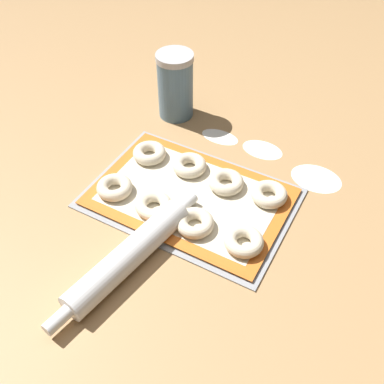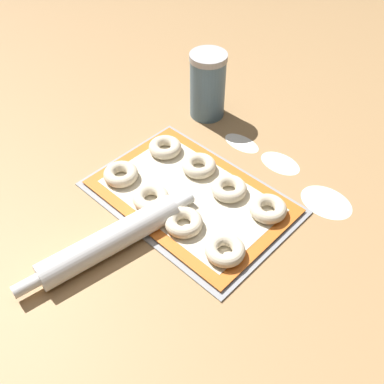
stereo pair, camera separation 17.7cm
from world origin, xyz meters
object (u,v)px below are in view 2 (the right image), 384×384
Objects in this scene: bagel_front_far_left at (121,174)px; bagel_front_far_right at (225,250)px; bagel_front_mid_right at (184,222)px; rolling_pin at (111,240)px; baking_tray at (192,198)px; bagel_back_far_left at (165,147)px; bagel_back_mid_left at (199,166)px; flour_canister at (208,85)px; bagel_back_far_right at (268,209)px; bagel_back_mid_right at (229,189)px; bagel_front_mid_left at (151,198)px.

bagel_front_far_right is (0.31, -0.00, 0.00)m from bagel_front_far_left.
bagel_front_mid_right is 0.15m from rolling_pin.
baking_tray is 0.21m from rolling_pin.
bagel_back_mid_left is at bearing 4.46° from bagel_back_far_left.
flour_canister is (-0.15, 0.19, 0.07)m from bagel_back_mid_left.
bagel_front_far_left is at bearing 134.08° from rolling_pin.
bagel_front_far_left is 1.00× the size of bagel_back_far_right.
bagel_front_mid_right is 1.00× the size of bagel_back_far_left.
bagel_front_mid_right is 1.00× the size of bagel_back_mid_left.
bagel_front_mid_right is (0.21, -0.00, 0.00)m from bagel_front_far_left.
bagel_back_mid_right is 0.45× the size of flour_canister.
bagel_back_far_left is (0.00, 0.14, 0.00)m from bagel_front_far_left.
bagel_front_far_right is 1.00× the size of bagel_back_far_right.
bagel_front_far_left is 0.20× the size of rolling_pin.
bagel_front_far_left is (-0.16, -0.07, 0.02)m from baking_tray.
flour_canister reaches higher than bagel_front_far_right.
bagel_back_far_right is at bearing 55.69° from bagel_front_mid_right.
bagel_front_far_left is at bearing -127.35° from bagel_back_mid_left.
bagel_back_far_right is (0.31, 0.15, 0.00)m from bagel_front_far_left.
rolling_pin reaches higher than bagel_front_mid_left.
rolling_pin reaches higher than bagel_back_mid_right.
flour_canister reaches higher than bagel_front_mid_left.
bagel_back_mid_left is at bearing 122.74° from baking_tray.
bagel_back_mid_right is at bearing -5.46° from bagel_back_mid_left.
bagel_front_mid_right is at bearing -57.37° from baking_tray.
bagel_back_mid_right is at bearing 53.00° from bagel_front_mid_left.
bagel_front_mid_left is 1.00× the size of bagel_back_mid_left.
bagel_back_mid_right is 0.28m from rolling_pin.
rolling_pin is (0.14, -0.14, 0.00)m from bagel_front_far_left.
baking_tray is at bearing 24.17° from bagel_front_far_left.
bagel_back_far_right is (0.15, 0.08, 0.02)m from baking_tray.
bagel_back_mid_left is (-0.10, 0.15, 0.00)m from bagel_front_mid_right.
bagel_front_far_right and bagel_back_mid_left have the same top height.
bagel_front_mid_left is 0.20× the size of rolling_pin.
bagel_back_far_left is 0.21m from bagel_back_mid_right.
flour_canister is (-0.20, 0.26, 0.09)m from baking_tray.
bagel_back_far_left is at bearing 88.13° from bagel_front_far_left.
rolling_pin reaches higher than baking_tray.
bagel_back_far_left and bagel_back_far_right have the same top height.
bagel_front_mid_left reaches higher than baking_tray.
flour_canister reaches higher than bagel_back_mid_left.
bagel_back_mid_left is (-0.05, 0.07, 0.02)m from baking_tray.
bagel_front_far_right is at bearing -23.75° from bagel_back_far_left.
bagel_front_far_left reaches higher than baking_tray.
bagel_back_mid_right is (0.05, 0.06, 0.02)m from baking_tray.
bagel_front_far_right reaches higher than baking_tray.
bagel_back_far_right is (-0.01, 0.15, 0.00)m from bagel_front_far_right.
flour_canister is (-0.14, 0.34, 0.07)m from bagel_front_mid_left.
flour_canister is at bearing 112.82° from bagel_front_mid_left.
bagel_front_far_left is at bearing -91.87° from bagel_back_far_left.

